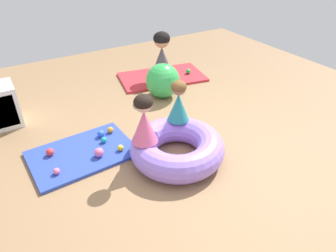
{
  "coord_description": "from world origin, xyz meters",
  "views": [
    {
      "loc": [
        -1.56,
        -2.42,
        2.27
      ],
      "look_at": [
        -0.01,
        0.15,
        0.34
      ],
      "focal_mm": 33.02,
      "sensor_mm": 36.0,
      "label": 1
    }
  ],
  "objects": [
    {
      "name": "ground_plane",
      "position": [
        0.0,
        0.0,
        0.0
      ],
      "size": [
        8.0,
        8.0,
        0.0
      ],
      "primitive_type": "plane",
      "color": "#93704C"
    },
    {
      "name": "play_ball_teal",
      "position": [
        -0.63,
        0.63,
        0.08
      ],
      "size": [
        0.07,
        0.07,
        0.07
      ],
      "primitive_type": "sphere",
      "color": "teal",
      "rests_on": "gym_mat_center_rear"
    },
    {
      "name": "exercise_ball_large",
      "position": [
        0.65,
        1.4,
        0.27
      ],
      "size": [
        0.54,
        0.54,
        0.54
      ],
      "primitive_type": "sphere",
      "color": "green",
      "rests_on": "ground"
    },
    {
      "name": "play_ball_pink_second",
      "position": [
        -1.28,
        0.35,
        0.08
      ],
      "size": [
        0.07,
        0.07,
        0.07
      ],
      "primitive_type": "sphere",
      "color": "pink",
      "rests_on": "gym_mat_center_rear"
    },
    {
      "name": "child_in_pink",
      "position": [
        -0.35,
        0.06,
        0.58
      ],
      "size": [
        0.38,
        0.38,
        0.56
      ],
      "rotation": [
        0.0,
        0.0,
        1.11
      ],
      "color": "#E5608E",
      "rests_on": "inflatable_cushion"
    },
    {
      "name": "play_ball_pink",
      "position": [
        -0.78,
        0.4,
        0.09
      ],
      "size": [
        0.11,
        0.11,
        0.11
      ],
      "primitive_type": "sphere",
      "color": "pink",
      "rests_on": "gym_mat_center_rear"
    },
    {
      "name": "play_ball_blue",
      "position": [
        -0.62,
        0.77,
        0.09
      ],
      "size": [
        0.09,
        0.09,
        0.09
      ],
      "primitive_type": "sphere",
      "color": "blue",
      "rests_on": "gym_mat_center_rear"
    },
    {
      "name": "storage_cube",
      "position": [
        -1.61,
        1.78,
        0.28
      ],
      "size": [
        0.44,
        0.44,
        0.56
      ],
      "color": "silver",
      "rests_on": "ground"
    },
    {
      "name": "play_ball_orange",
      "position": [
        -0.48,
        0.8,
        0.08
      ],
      "size": [
        0.08,
        0.08,
        0.08
      ],
      "primitive_type": "sphere",
      "color": "orange",
      "rests_on": "gym_mat_center_rear"
    },
    {
      "name": "play_ball_green",
      "position": [
        1.46,
        1.86,
        0.08
      ],
      "size": [
        0.09,
        0.09,
        0.09
      ],
      "primitive_type": "sphere",
      "color": "green",
      "rests_on": "gym_mat_far_left"
    },
    {
      "name": "play_ball_yellow",
      "position": [
        -0.52,
        0.38,
        0.08
      ],
      "size": [
        0.08,
        0.08,
        0.08
      ],
      "primitive_type": "sphere",
      "color": "yellow",
      "rests_on": "gym_mat_center_rear"
    },
    {
      "name": "inflatable_cushion",
      "position": [
        -0.01,
        -0.05,
        0.16
      ],
      "size": [
        1.08,
        1.08,
        0.31
      ],
      "primitive_type": "torus",
      "color": "#9975EA",
      "rests_on": "ground"
    },
    {
      "name": "gym_mat_center_rear",
      "position": [
        -0.93,
        0.58,
        0.02
      ],
      "size": [
        1.22,
        0.86,
        0.04
      ],
      "primitive_type": "cube",
      "rotation": [
        0.0,
        0.0,
        0.05
      ],
      "color": "#2D47B7",
      "rests_on": "ground"
    },
    {
      "name": "adult_seated",
      "position": [
        1.0,
        2.01,
        0.42
      ],
      "size": [
        0.41,
        0.41,
        0.79
      ],
      "rotation": [
        0.0,
        0.0,
        3.17
      ],
      "color": "#4C4751",
      "rests_on": "gym_mat_far_left"
    },
    {
      "name": "gym_mat_far_left",
      "position": [
        1.0,
        2.01,
        0.02
      ],
      "size": [
        1.6,
        1.11,
        0.04
      ],
      "primitive_type": "cube",
      "rotation": [
        0.0,
        0.0,
        -0.19
      ],
      "color": "red",
      "rests_on": "ground"
    },
    {
      "name": "child_in_teal",
      "position": [
        0.2,
        0.25,
        0.56
      ],
      "size": [
        0.36,
        0.36,
        0.5
      ],
      "rotation": [
        0.0,
        0.0,
        2.55
      ],
      "color": "teal",
      "rests_on": "inflatable_cushion"
    },
    {
      "name": "play_ball_red",
      "position": [
        -1.26,
        0.71,
        0.09
      ],
      "size": [
        0.09,
        0.09,
        0.09
      ],
      "primitive_type": "sphere",
      "color": "red",
      "rests_on": "gym_mat_center_rear"
    }
  ]
}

